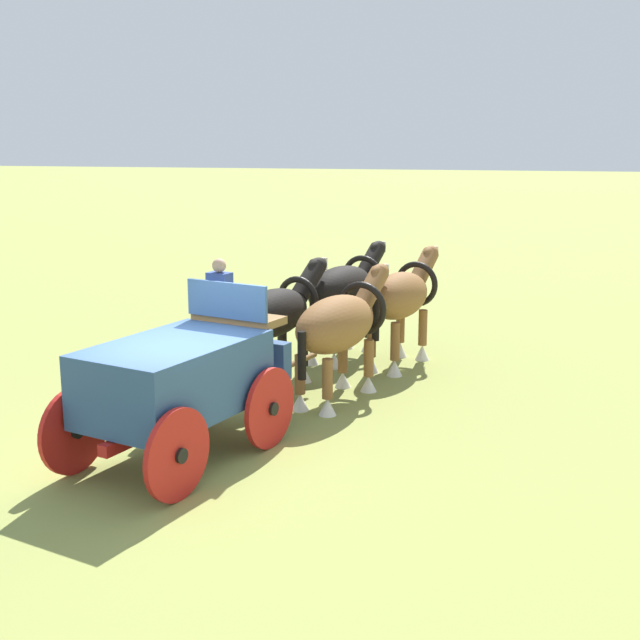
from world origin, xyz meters
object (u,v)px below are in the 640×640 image
(draft_horse_rear_near, at_px, (277,315))
(show_wagon, at_px, (181,378))
(draft_horse_lead_off, at_px, (402,297))
(draft_horse_rear_off, at_px, (340,325))
(draft_horse_lead_near, at_px, (344,291))

(draft_horse_rear_near, bearing_deg, show_wagon, 174.78)
(draft_horse_rear_near, bearing_deg, draft_horse_lead_off, -42.21)
(show_wagon, bearing_deg, draft_horse_lead_off, -21.65)
(draft_horse_rear_near, xyz_separation_m, draft_horse_rear_off, (-0.37, -1.25, -0.03))
(draft_horse_lead_near, relative_size, draft_horse_lead_off, 1.08)
(draft_horse_lead_near, bearing_deg, draft_horse_rear_near, 164.45)
(draft_horse_lead_near, distance_m, draft_horse_lead_off, 1.30)
(draft_horse_lead_near, bearing_deg, draft_horse_lead_off, -105.25)
(draft_horse_rear_near, relative_size, draft_horse_rear_off, 0.94)
(draft_horse_rear_off, bearing_deg, draft_horse_rear_near, 73.66)
(draft_horse_rear_near, distance_m, draft_horse_lead_off, 2.90)
(draft_horse_rear_off, height_order, draft_horse_lead_off, draft_horse_lead_off)
(show_wagon, relative_size, draft_horse_rear_near, 1.91)
(show_wagon, height_order, draft_horse_rear_near, show_wagon)
(draft_horse_rear_off, relative_size, draft_horse_lead_near, 1.00)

